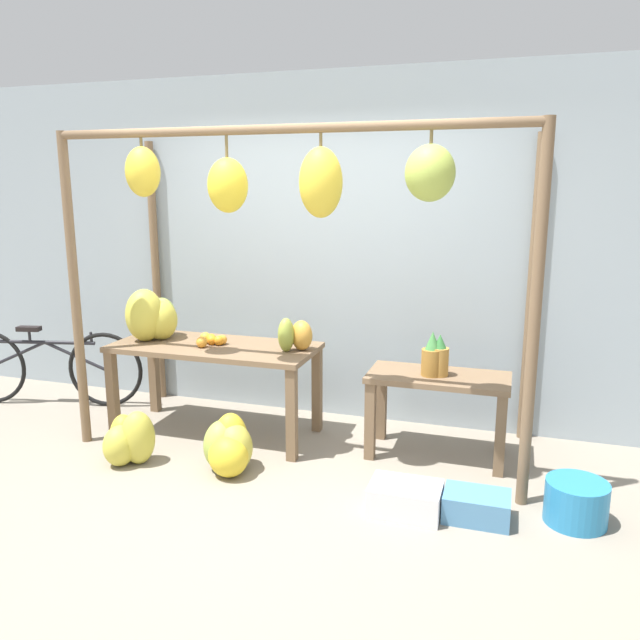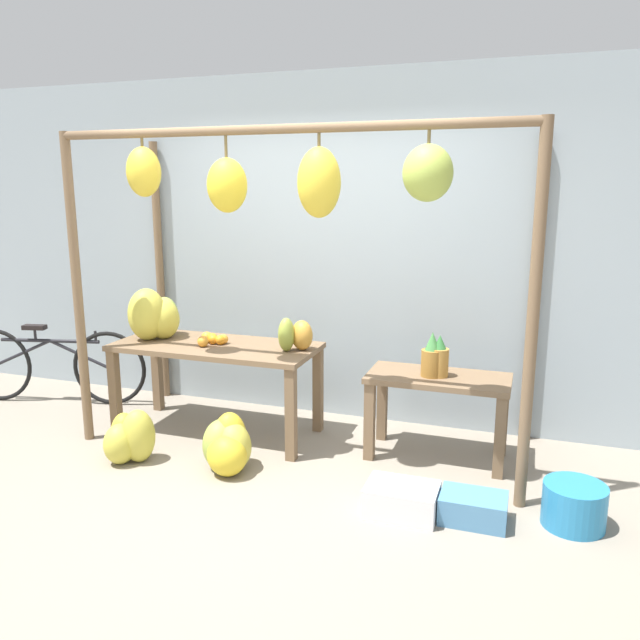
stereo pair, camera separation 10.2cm
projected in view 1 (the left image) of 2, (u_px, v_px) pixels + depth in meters
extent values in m
plane|color=gray|center=(256.00, 497.00, 3.92)|extent=(20.00, 20.00, 0.00)
cube|color=#99A8B2|center=(330.00, 250.00, 5.12)|extent=(8.00, 0.08, 2.80)
cylinder|color=brown|center=(75.00, 294.00, 4.55)|extent=(0.07, 0.07, 2.29)
cylinder|color=brown|center=(534.00, 322.00, 3.61)|extent=(0.07, 0.07, 2.29)
cylinder|color=brown|center=(156.00, 274.00, 5.56)|extent=(0.07, 0.07, 2.29)
cylinder|color=brown|center=(532.00, 292.00, 4.61)|extent=(0.07, 0.07, 2.29)
cylinder|color=brown|center=(276.00, 129.00, 3.84)|extent=(3.18, 0.06, 0.06)
cylinder|color=brown|center=(141.00, 142.00, 4.14)|extent=(0.02, 0.02, 0.05)
ellipsoid|color=gold|center=(143.00, 172.00, 4.18)|extent=(0.24, 0.22, 0.33)
cylinder|color=brown|center=(227.00, 146.00, 3.96)|extent=(0.02, 0.02, 0.13)
ellipsoid|color=yellow|center=(228.00, 185.00, 4.01)|extent=(0.27, 0.24, 0.35)
cylinder|color=brown|center=(321.00, 140.00, 3.77)|extent=(0.02, 0.02, 0.08)
ellipsoid|color=gold|center=(321.00, 183.00, 3.83)|extent=(0.27, 0.25, 0.43)
cylinder|color=brown|center=(431.00, 137.00, 3.57)|extent=(0.02, 0.02, 0.08)
ellipsoid|color=#9EB247|center=(430.00, 173.00, 3.62)|extent=(0.29, 0.26, 0.33)
cube|color=brown|center=(214.00, 347.00, 4.79)|extent=(1.57, 0.68, 0.04)
cube|color=brown|center=(113.00, 394.00, 4.81)|extent=(0.07, 0.07, 0.68)
cube|color=brown|center=(292.00, 415.00, 4.38)|extent=(0.07, 0.07, 0.68)
cube|color=brown|center=(154.00, 373.00, 5.35)|extent=(0.07, 0.07, 0.68)
cube|color=brown|center=(317.00, 390.00, 4.92)|extent=(0.07, 0.07, 0.68)
cube|color=brown|center=(439.00, 378.00, 4.40)|extent=(0.99, 0.49, 0.04)
cube|color=brown|center=(370.00, 421.00, 4.42)|extent=(0.07, 0.07, 0.57)
cube|color=brown|center=(500.00, 436.00, 4.15)|extent=(0.07, 0.07, 0.57)
cube|color=brown|center=(382.00, 403.00, 4.78)|extent=(0.07, 0.07, 0.57)
cube|color=brown|center=(502.00, 416.00, 4.51)|extent=(0.07, 0.07, 0.57)
ellipsoid|color=gold|center=(161.00, 320.00, 4.92)|extent=(0.32, 0.34, 0.31)
ellipsoid|color=#9EB247|center=(162.00, 317.00, 5.03)|extent=(0.29, 0.28, 0.32)
ellipsoid|color=gold|center=(145.00, 315.00, 4.86)|extent=(0.40, 0.40, 0.41)
sphere|color=orange|center=(219.00, 341.00, 4.76)|extent=(0.08, 0.08, 0.08)
sphere|color=orange|center=(211.00, 339.00, 4.80)|extent=(0.08, 0.08, 0.08)
sphere|color=orange|center=(222.00, 340.00, 4.79)|extent=(0.07, 0.07, 0.07)
sphere|color=orange|center=(202.00, 342.00, 4.69)|extent=(0.08, 0.08, 0.08)
sphere|color=orange|center=(205.00, 338.00, 4.82)|extent=(0.09, 0.09, 0.09)
sphere|color=orange|center=(212.00, 340.00, 4.77)|extent=(0.07, 0.07, 0.07)
cylinder|color=#B27F38|center=(439.00, 362.00, 4.36)|extent=(0.13, 0.13, 0.20)
cone|color=#337538|center=(440.00, 341.00, 4.33)|extent=(0.09, 0.09, 0.10)
cylinder|color=#A3702D|center=(432.00, 362.00, 4.37)|extent=(0.15, 0.15, 0.19)
cone|color=#428442|center=(433.00, 340.00, 4.33)|extent=(0.10, 0.10, 0.13)
ellipsoid|color=gold|center=(138.00, 438.00, 4.36)|extent=(0.31, 0.30, 0.38)
ellipsoid|color=gold|center=(124.00, 437.00, 4.43)|extent=(0.29, 0.29, 0.33)
ellipsoid|color=gold|center=(120.00, 446.00, 4.34)|extent=(0.25, 0.27, 0.29)
ellipsoid|color=gold|center=(234.00, 447.00, 4.25)|extent=(0.37, 0.37, 0.34)
ellipsoid|color=yellow|center=(231.00, 441.00, 4.29)|extent=(0.32, 0.32, 0.40)
ellipsoid|color=#9EB247|center=(222.00, 445.00, 4.27)|extent=(0.29, 0.31, 0.35)
ellipsoid|color=yellow|center=(228.00, 456.00, 4.18)|extent=(0.36, 0.34, 0.28)
cube|color=silver|center=(405.00, 499.00, 3.71)|extent=(0.42, 0.29, 0.18)
cylinder|color=teal|center=(576.00, 502.00, 3.60)|extent=(0.35, 0.35, 0.25)
torus|color=black|center=(105.00, 370.00, 5.47)|extent=(0.66, 0.19, 0.67)
cylinder|color=black|center=(45.00, 342.00, 5.46)|extent=(0.89, 0.24, 0.03)
cylinder|color=black|center=(17.00, 355.00, 5.51)|extent=(0.54, 0.15, 0.26)
cylinder|color=black|center=(75.00, 356.00, 5.47)|extent=(0.54, 0.15, 0.26)
cylinder|color=black|center=(30.00, 336.00, 5.46)|extent=(0.02, 0.02, 0.10)
cube|color=black|center=(29.00, 329.00, 5.45)|extent=(0.21, 0.12, 0.04)
cylinder|color=black|center=(91.00, 338.00, 5.42)|extent=(0.02, 0.02, 0.10)
ellipsoid|color=#93A33D|center=(286.00, 335.00, 4.56)|extent=(0.13, 0.15, 0.25)
ellipsoid|color=gold|center=(302.00, 335.00, 4.61)|extent=(0.23, 0.23, 0.22)
cube|color=#4C84B2|center=(477.00, 506.00, 3.64)|extent=(0.38, 0.26, 0.16)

